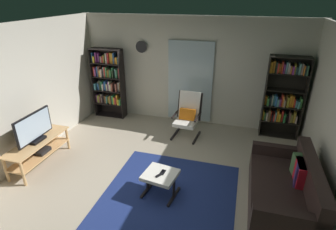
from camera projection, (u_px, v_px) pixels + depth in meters
The scene contains 15 objects.
ground_plane at pixel (153, 191), 4.56m from camera, with size 7.02×7.02×0.00m, color #B4A58F.
wall_back at pixel (190, 72), 6.55m from camera, with size 5.60×0.06×2.60m, color beige.
wall_left at pixel (5, 103), 4.70m from camera, with size 0.06×6.00×2.60m, color beige.
glass_door_panel at pixel (190, 82), 6.60m from camera, with size 1.10×0.01×2.00m, color silver.
area_rug at pixel (170, 194), 4.48m from camera, with size 2.15×2.16×0.01m, color navy.
tv_stand at pixel (39, 149), 5.15m from camera, with size 0.46×1.36×0.51m.
television at pixel (34, 128), 4.97m from camera, with size 0.20×0.87×0.56m.
bookshelf_near_tv at pixel (108, 81), 6.98m from camera, with size 0.81×0.30×1.80m.
bookshelf_near_sofa at pixel (283, 96), 5.96m from camera, with size 0.83×0.30×1.86m.
leather_sofa at pixel (286, 190), 4.13m from camera, with size 0.91×1.78×0.81m.
lounge_armchair at pixel (188, 114), 6.15m from camera, with size 0.61×0.69×1.02m.
ottoman at pixel (160, 177), 4.35m from camera, with size 0.58×0.55×0.41m.
tv_remote at pixel (159, 175), 4.27m from camera, with size 0.04×0.14×0.02m, color black.
cell_phone at pixel (163, 172), 4.34m from camera, with size 0.07×0.14×0.01m, color black.
wall_clock at pixel (141, 47), 6.57m from camera, with size 0.29×0.03×0.29m.
Camera 1 is at (1.25, -3.40, 3.06)m, focal length 28.79 mm.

